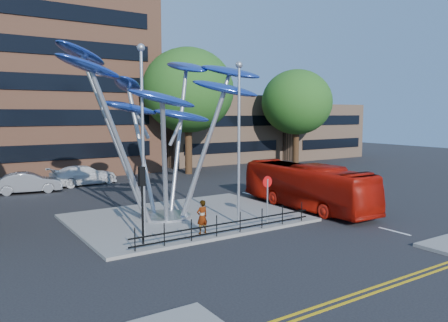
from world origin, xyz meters
TOP-DOWN VIEW (x-y plane):
  - ground at (0.00, 0.00)m, footprint 120.00×120.00m
  - traffic_island at (-1.00, 6.00)m, footprint 12.00×9.00m
  - double_yellow_near at (0.00, -6.00)m, footprint 40.00×0.12m
  - double_yellow_far at (0.00, -6.30)m, footprint 40.00×0.12m
  - brick_tower at (-6.00, 32.00)m, footprint 25.00×15.00m
  - low_building_near at (16.00, 30.00)m, footprint 15.00×8.00m
  - low_building_far at (30.00, 28.00)m, footprint 12.00×8.00m
  - tree_right at (8.00, 22.00)m, footprint 8.80×8.80m
  - tree_far at (22.00, 22.00)m, footprint 8.00×8.00m
  - leaf_sculpture at (-2.07, 6.68)m, footprint 12.72×9.54m
  - street_lamp_left at (-4.50, 3.50)m, footprint 0.36×0.36m
  - street_lamp_right at (0.50, 3.00)m, footprint 0.36×0.36m
  - traffic_light_island at (-5.00, 2.50)m, footprint 0.28×0.18m
  - no_entry_sign_island at (2.00, 2.52)m, footprint 0.60×0.10m
  - pedestrian_railing_front at (-1.00, 1.70)m, footprint 10.00×0.06m
  - red_bus at (6.60, 4.35)m, footprint 2.62×10.01m
  - pedestrian at (-1.98, 2.50)m, footprint 0.62×0.43m
  - parked_car_mid at (-6.89, 19.45)m, footprint 4.87×2.31m
  - parked_car_right at (-2.39, 20.95)m, footprint 5.79×3.11m

SIDE VIEW (x-z plane):
  - ground at x=0.00m, z-range 0.00..0.00m
  - double_yellow_near at x=0.00m, z-range 0.00..0.01m
  - double_yellow_far at x=0.00m, z-range 0.00..0.01m
  - traffic_island at x=-1.00m, z-range 0.00..0.15m
  - pedestrian_railing_front at x=-1.00m, z-range 0.05..1.05m
  - parked_car_mid at x=-6.89m, z-range 0.00..1.54m
  - parked_car_right at x=-2.39m, z-range 0.00..1.60m
  - pedestrian at x=-1.98m, z-range 0.15..1.77m
  - red_bus at x=6.60m, z-range 0.00..2.77m
  - no_entry_sign_island at x=2.00m, z-range 0.59..3.04m
  - traffic_light_island at x=-5.00m, z-range 0.90..4.33m
  - low_building_far at x=30.00m, z-range 0.00..7.00m
  - low_building_near at x=16.00m, z-range 0.00..8.00m
  - street_lamp_right at x=0.50m, z-range 0.94..9.24m
  - street_lamp_left at x=-4.50m, z-range 0.96..9.76m
  - leaf_sculpture at x=-2.07m, z-range 2.12..11.63m
  - tree_far at x=22.00m, z-range 1.70..12.51m
  - tree_right at x=8.00m, z-range 1.98..14.09m
  - brick_tower at x=-6.00m, z-range 0.00..30.00m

